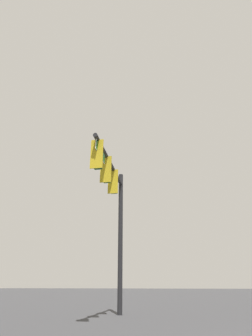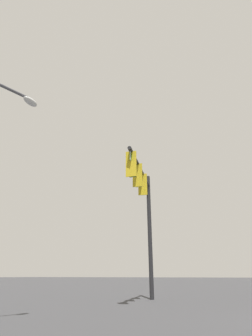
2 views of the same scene
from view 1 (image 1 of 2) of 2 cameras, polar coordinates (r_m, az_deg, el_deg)
The scene contains 1 object.
signal_pole_near at distance 13.30m, azimuth -2.81°, elevation -6.66°, with size 5.69×1.46×7.47m.
Camera 1 is at (7.74, -2.59, 1.27)m, focal length 28.00 mm.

